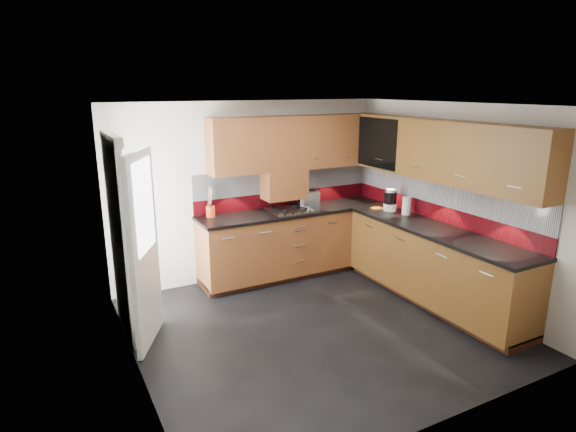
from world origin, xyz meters
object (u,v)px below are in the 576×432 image
gas_hob (290,210)px  food_processor (390,201)px  toaster (309,198)px  utensil_pot (210,210)px

gas_hob → food_processor: size_ratio=1.86×
gas_hob → toaster: bearing=24.2°
gas_hob → utensil_pot: utensil_pot is taller
food_processor → gas_hob: bearing=152.7°
utensil_pot → toaster: 1.46m
gas_hob → utensil_pot: bearing=169.2°
gas_hob → toaster: toaster is taller
toaster → food_processor: size_ratio=1.09×
toaster → utensil_pot: bearing=179.1°
toaster → food_processor: (0.81, -0.80, 0.04)m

